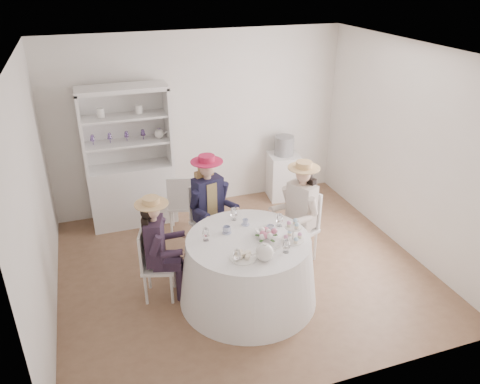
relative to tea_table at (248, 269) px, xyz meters
name	(u,v)px	position (x,y,z in m)	size (l,w,h in m)	color
ground	(243,269)	(0.13, 0.56, -0.40)	(4.50, 4.50, 0.00)	brown
ceiling	(243,52)	(0.13, 0.56, 2.30)	(4.50, 4.50, 0.00)	white
wall_back	(200,122)	(0.13, 2.56, 0.95)	(4.50, 4.50, 0.00)	silver
wall_front	(325,268)	(0.13, -1.44, 0.95)	(4.50, 4.50, 0.00)	silver
wall_left	(34,201)	(-2.12, 0.56, 0.95)	(4.50, 4.50, 0.00)	silver
wall_right	(406,150)	(2.38, 0.56, 0.95)	(4.50, 4.50, 0.00)	silver
tea_table	(248,269)	(0.00, 0.00, 0.00)	(1.59, 1.59, 0.80)	white
hutch	(131,177)	(-1.00, 2.26, 0.34)	(1.30, 0.66, 2.06)	silver
side_table	(283,176)	(1.44, 2.31, -0.02)	(0.48, 0.48, 0.75)	silver
hatbox	(284,146)	(1.44, 2.31, 0.51)	(0.31, 0.31, 0.31)	black
guest_left	(157,243)	(-0.95, 0.36, 0.33)	(0.53, 0.49, 1.29)	silver
guest_mid	(209,201)	(-0.17, 1.01, 0.41)	(0.54, 0.57, 1.42)	silver
guest_right	(300,207)	(0.88, 0.52, 0.39)	(0.59, 0.53, 1.39)	silver
spare_chair	(181,203)	(-0.40, 1.68, 0.10)	(0.46, 0.46, 0.91)	silver
teacup_a	(227,230)	(-0.19, 0.20, 0.44)	(0.09, 0.09, 0.07)	white
teacup_b	(245,222)	(0.07, 0.31, 0.43)	(0.07, 0.07, 0.06)	white
teacup_c	(270,229)	(0.29, 0.06, 0.44)	(0.09, 0.09, 0.07)	white
flower_bowl	(266,233)	(0.22, 0.01, 0.43)	(0.24, 0.24, 0.06)	white
flower_arrangement	(267,234)	(0.18, -0.09, 0.48)	(0.17, 0.18, 0.07)	#CF6788
table_teapot	(265,252)	(0.03, -0.42, 0.49)	(0.27, 0.19, 0.20)	white
sandwich_plate	(243,257)	(-0.17, -0.33, 0.42)	(0.29, 0.29, 0.06)	white
cupcake_stand	(293,233)	(0.45, -0.17, 0.49)	(0.25, 0.25, 0.23)	white
stemware_set	(248,233)	(0.00, 0.00, 0.48)	(0.97, 0.93, 0.15)	white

